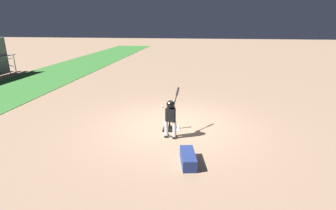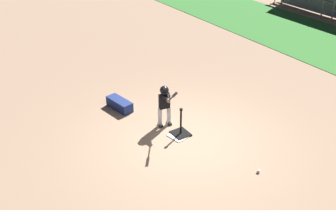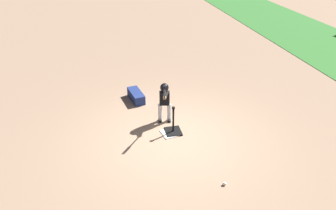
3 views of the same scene
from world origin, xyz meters
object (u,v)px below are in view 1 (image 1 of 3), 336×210
batter_child (171,114)px  batting_tee (170,126)px  baseball (162,106)px  equipment_bag (188,158)px

batter_child → batting_tee: bearing=10.3°
batting_tee → baseball: batting_tee is taller
baseball → equipment_bag: bearing=-163.3°
batting_tee → baseball: bearing=14.6°
batting_tee → equipment_bag: batting_tee is taller
equipment_bag → batter_child: bearing=12.3°
baseball → batting_tee: bearing=-165.4°
batting_tee → baseball: 2.23m
batter_child → baseball: (2.72, 0.66, -0.68)m
equipment_bag → batting_tee: bearing=9.1°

